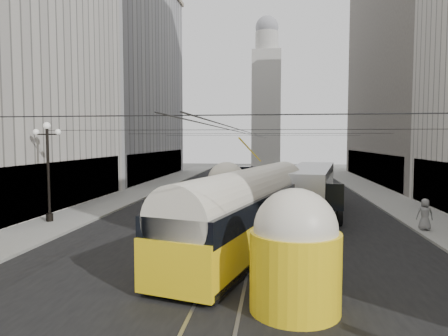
# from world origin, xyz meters

# --- Properties ---
(road) EXTENTS (20.00, 85.00, 0.02)m
(road) POSITION_xyz_m (0.00, 32.50, 0.00)
(road) COLOR black
(road) RESTS_ON ground
(sidewalk_left) EXTENTS (4.00, 72.00, 0.15)m
(sidewalk_left) POSITION_xyz_m (-12.00, 36.00, 0.07)
(sidewalk_left) COLOR gray
(sidewalk_left) RESTS_ON ground
(sidewalk_right) EXTENTS (4.00, 72.00, 0.15)m
(sidewalk_right) POSITION_xyz_m (12.00, 36.00, 0.07)
(sidewalk_right) COLOR gray
(sidewalk_right) RESTS_ON ground
(rail_left) EXTENTS (0.12, 85.00, 0.04)m
(rail_left) POSITION_xyz_m (-0.75, 32.50, 0.00)
(rail_left) COLOR gray
(rail_left) RESTS_ON ground
(rail_right) EXTENTS (0.12, 85.00, 0.04)m
(rail_right) POSITION_xyz_m (0.75, 32.50, 0.00)
(rail_right) COLOR gray
(rail_right) RESTS_ON ground
(building_left_far) EXTENTS (12.60, 28.60, 28.60)m
(building_left_far) POSITION_xyz_m (-19.99, 48.00, 14.31)
(building_left_far) COLOR #999999
(building_left_far) RESTS_ON ground
(building_right_far) EXTENTS (12.60, 32.60, 32.60)m
(building_right_far) POSITION_xyz_m (20.00, 48.00, 16.31)
(building_right_far) COLOR #514C47
(building_right_far) RESTS_ON ground
(distant_tower) EXTENTS (6.00, 6.00, 31.36)m
(distant_tower) POSITION_xyz_m (0.00, 80.00, 14.97)
(distant_tower) COLOR #B2AFA8
(distant_tower) RESTS_ON ground
(lamppost_left_mid) EXTENTS (1.86, 0.44, 6.37)m
(lamppost_left_mid) POSITION_xyz_m (-12.60, 18.00, 3.74)
(lamppost_left_mid) COLOR black
(lamppost_left_mid) RESTS_ON sidewalk_left
(catenary) EXTENTS (25.00, 72.00, 0.23)m
(catenary) POSITION_xyz_m (0.12, 31.49, 5.88)
(catenary) COLOR black
(catenary) RESTS_ON ground
(streetcar) EXTENTS (6.78, 17.49, 3.95)m
(streetcar) POSITION_xyz_m (0.50, 13.88, 1.93)
(streetcar) COLOR yellow
(streetcar) RESTS_ON ground
(city_bus) EXTENTS (5.07, 13.74, 3.40)m
(city_bus) POSITION_xyz_m (4.48, 24.12, 1.86)
(city_bus) COLOR #B3B5B9
(city_bus) RESTS_ON ground
(sedan_white_far) EXTENTS (3.62, 4.97, 1.45)m
(sedan_white_far) POSITION_xyz_m (4.44, 45.28, 0.66)
(sedan_white_far) COLOR white
(sedan_white_far) RESTS_ON ground
(sedan_dark_far) EXTENTS (2.51, 4.99, 1.51)m
(sedan_dark_far) POSITION_xyz_m (-2.46, 53.13, 0.69)
(sedan_dark_far) COLOR black
(sedan_dark_far) RESTS_ON ground
(pedestrian_sidewalk_right) EXTENTS (0.97, 0.67, 1.85)m
(pedestrian_sidewalk_right) POSITION_xyz_m (10.50, 18.32, 1.07)
(pedestrian_sidewalk_right) COLOR slate
(pedestrian_sidewalk_right) RESTS_ON sidewalk_right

